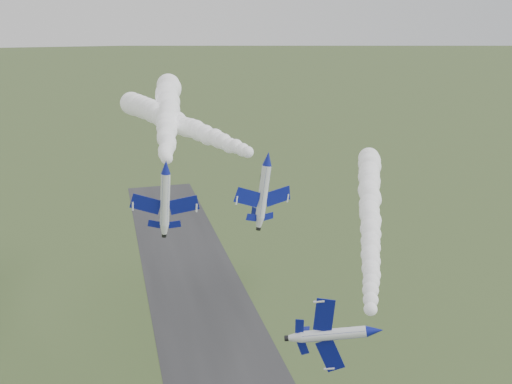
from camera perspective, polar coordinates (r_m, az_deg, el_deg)
jet_lead at (r=72.97m, az=11.84°, el=-13.46°), size 6.78×11.81×9.98m
smoke_trail_jet_lead at (r=107.27m, az=11.34°, el=-1.99°), size 30.71×67.97×4.97m
jet_pair_left at (r=79.22m, az=-9.00°, el=2.48°), size 9.56×11.37×2.83m
smoke_trail_jet_pair_left at (r=110.96m, az=-8.83°, el=7.78°), size 13.41×61.35×5.52m
jet_pair_right at (r=82.47m, az=1.22°, el=3.35°), size 9.92×11.60×3.16m
smoke_trail_jet_pair_right at (r=106.40m, az=-7.69°, el=6.82°), size 21.54×50.17×4.91m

